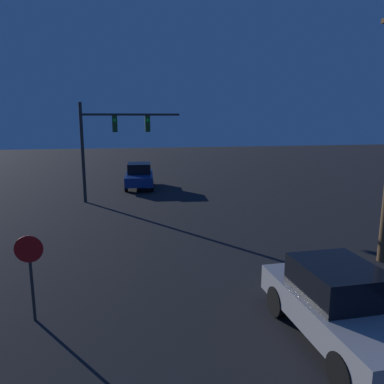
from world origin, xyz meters
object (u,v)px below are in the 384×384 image
at_px(car_near, 340,305).
at_px(traffic_signal_mast, 110,135).
at_px(car_far, 139,176).
at_px(stop_sign, 30,263).

bearing_deg(car_near, traffic_signal_mast, -72.89).
bearing_deg(car_far, car_near, 103.82).
height_order(car_near, stop_sign, stop_sign).
distance_m(traffic_signal_mast, stop_sign, 13.15).
xyz_separation_m(car_far, traffic_signal_mast, (-1.75, -4.00, 2.93)).
relative_size(car_far, traffic_signal_mast, 0.78).
bearing_deg(car_far, traffic_signal_mast, 70.16).
height_order(car_near, traffic_signal_mast, traffic_signal_mast).
xyz_separation_m(car_near, car_far, (-3.36, 18.90, 0.00)).
xyz_separation_m(car_near, stop_sign, (-6.60, 2.04, 0.62)).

